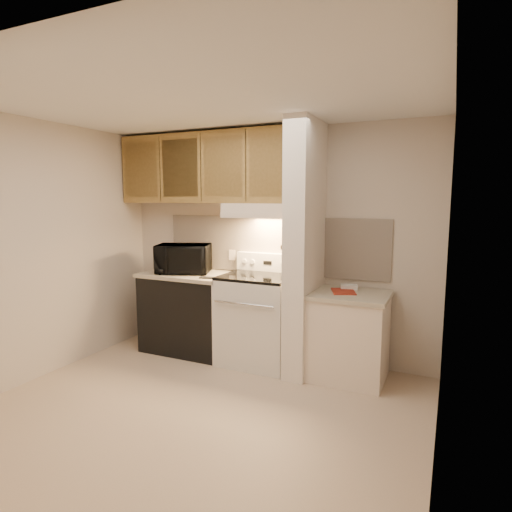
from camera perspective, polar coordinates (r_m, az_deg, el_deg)
The scene contains 50 objects.
floor at distance 3.83m, azimuth -7.33°, elevation -19.58°, with size 3.60×3.60×0.00m, color #C4AB90.
ceiling at distance 3.49m, azimuth -8.08°, elevation 20.01°, with size 3.60×3.60×0.00m, color white.
wall_back at distance 4.77m, azimuth 2.03°, elevation 1.64°, with size 3.60×0.02×2.50m, color beige.
wall_left at distance 4.66m, azimuth -26.73°, elevation 0.69°, with size 0.02×3.00×2.50m, color beige.
wall_right at distance 2.91m, azimuth 23.77°, elevation -2.86°, with size 0.02×3.00×2.50m, color beige.
backsplash at distance 4.76m, azimuth 1.97°, elevation 1.45°, with size 2.60×0.02×0.63m, color white.
range_body at distance 4.61m, azimuth 0.30°, elevation -8.59°, with size 0.76×0.65×0.92m, color silver.
oven_window at distance 4.32m, azimuth -1.47°, elevation -9.14°, with size 0.50×0.01×0.30m, color black.
oven_handle at distance 4.23m, azimuth -1.71°, elevation -6.42°, with size 0.02×0.02×0.65m, color silver.
cooktop at distance 4.50m, azimuth 0.30°, elevation -2.77°, with size 0.74×0.64×0.03m, color black.
range_backguard at distance 4.74m, azimuth 1.73°, elevation -0.83°, with size 0.76×0.08×0.20m, color silver.
range_display at distance 4.70m, azimuth 1.53°, elevation -0.90°, with size 0.10×0.01×0.04m, color black.
range_knob_left_outer at distance 4.81m, azimuth -1.55°, elevation -0.70°, with size 0.05×0.05×0.02m, color silver.
range_knob_left_inner at distance 4.77m, azimuth -0.47°, elevation -0.77°, with size 0.05×0.05×0.02m, color silver.
range_knob_right_inner at distance 4.63m, azimuth 3.57°, elevation -1.04°, with size 0.05×0.05×0.02m, color silver.
range_knob_right_outer at distance 4.59m, azimuth 4.73°, elevation -1.12°, with size 0.05×0.05×0.02m, color silver.
dishwasher_front at distance 5.04m, azimuth -8.88°, elevation -7.55°, with size 1.00×0.63×0.87m, color black.
left_countertop at distance 4.94m, azimuth -8.99°, elevation -2.45°, with size 1.04×0.67×0.04m, color #B9AD94.
spoon_rest at distance 4.56m, azimuth -6.20°, elevation -2.90°, with size 0.21×0.07×0.01m, color black.
teal_jar at distance 5.30m, azimuth -10.83°, elevation -1.04°, with size 0.09×0.09×0.10m, color #1E615D.
outlet at distance 4.97m, azimuth -3.21°, elevation 0.14°, with size 0.08×0.01×0.12m, color #EFDCC6.
microwave at distance 4.92m, azimuth -9.65°, elevation -0.35°, with size 0.59×0.40×0.33m, color black.
partition_pillar at distance 4.26m, azimuth 6.53°, elevation 0.89°, with size 0.22×0.70×2.50m, color white.
pillar_trim at distance 4.29m, azimuth 5.07°, elevation 1.63°, with size 0.01×0.70×0.04m, color olive.
knife_strip at distance 4.25m, azimuth 4.77°, elevation 1.83°, with size 0.02×0.42×0.04m, color black.
knife_blade_a at distance 4.12m, azimuth 3.87°, elevation 0.27°, with size 0.01×0.04×0.16m, color silver.
knife_handle_a at distance 4.09m, azimuth 3.79°, elevation 2.32°, with size 0.02×0.02×0.10m, color black.
knife_blade_b at distance 4.18m, azimuth 4.19°, elevation 0.24°, with size 0.01×0.04×0.18m, color silver.
knife_handle_b at distance 4.17m, azimuth 4.21°, elevation 2.42°, with size 0.02×0.02×0.10m, color black.
knife_blade_c at distance 4.26m, azimuth 4.58°, elevation 0.23°, with size 0.01×0.04×0.20m, color silver.
knife_handle_c at distance 4.24m, azimuth 4.58°, elevation 2.50°, with size 0.02×0.02×0.10m, color black.
knife_blade_d at distance 4.34m, azimuth 4.98°, elevation 0.63°, with size 0.01×0.04×0.16m, color silver.
knife_handle_d at distance 4.33m, azimuth 5.05°, elevation 2.61°, with size 0.02×0.02×0.10m, color black.
knife_blade_e at distance 4.42m, azimuth 5.37°, elevation 0.63°, with size 0.01×0.04×0.18m, color silver.
knife_handle_e at distance 4.40m, azimuth 5.35°, elevation 2.68°, with size 0.02×0.02×0.10m, color black.
oven_mitt at distance 4.47m, azimuth 5.60°, elevation 0.88°, with size 0.03×0.10×0.25m, color gray.
right_cab_base at distance 4.33m, azimuth 12.25°, elevation -10.62°, with size 0.70×0.60×0.81m, color #EFDCC6.
right_countertop at distance 4.21m, azimuth 12.41°, elevation -5.12°, with size 0.74×0.64×0.04m, color #B9AD94.
red_folder at distance 4.25m, azimuth 11.58°, elevation -4.64°, with size 0.21×0.29×0.01m, color maroon.
white_box at distance 4.39m, azimuth 12.30°, elevation -4.05°, with size 0.16×0.11×0.04m, color white.
range_hood at distance 4.54m, azimuth 0.97°, elevation 6.09°, with size 0.78×0.44×0.15m, color #EFDCC6.
hood_lip at distance 4.35m, azimuth -0.16°, elevation 5.43°, with size 0.78×0.04×0.06m, color #EFDCC6.
upper_cabinets at distance 4.91m, azimuth -6.34°, elevation 11.54°, with size 2.18×0.33×0.77m, color olive.
cab_door_a at distance 5.25m, azimuth -15.08°, elevation 11.07°, with size 0.46×0.01×0.63m, color olive.
cab_gap_a at distance 5.08m, azimuth -12.68°, elevation 11.27°, with size 0.01×0.01×0.73m, color black.
cab_door_b at distance 4.92m, azimuth -10.10°, elevation 11.46°, with size 0.46×0.01×0.63m, color olive.
cab_gap_b at distance 4.77m, azimuth -7.36°, elevation 11.63°, with size 0.01×0.01×0.73m, color black.
cab_door_c at distance 4.63m, azimuth -4.44°, elevation 11.79°, with size 0.46×0.01×0.63m, color olive.
cab_gap_c at distance 4.51m, azimuth -1.35°, elevation 11.93°, with size 0.01×0.01×0.73m, color black.
cab_door_d at distance 4.40m, azimuth 1.92°, elevation 12.04°, with size 0.46×0.01×0.63m, color olive.
Camera 1 is at (1.83, -2.87, 1.75)m, focal length 30.00 mm.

